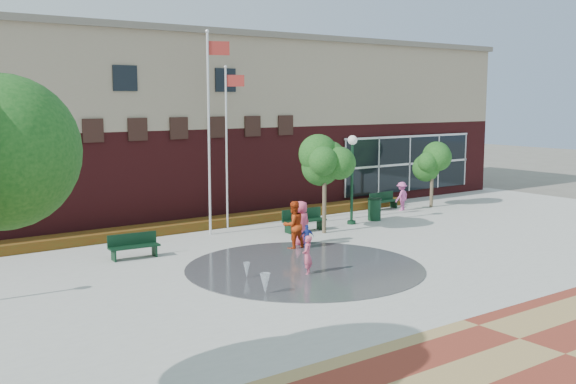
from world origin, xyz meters
TOP-DOWN VIEW (x-y plane):
  - ground at (0.00, 0.00)m, footprint 120.00×120.00m
  - plaza_concrete at (0.00, 4.00)m, footprint 46.00×18.00m
  - paver_band at (0.00, -7.00)m, footprint 46.00×6.00m
  - splash_pad at (0.00, 3.00)m, footprint 8.40×8.40m
  - library_building at (0.00, 17.48)m, footprint 44.40×10.40m
  - flower_bed at (0.00, 11.60)m, footprint 26.00×1.20m
  - flagpole_left at (0.28, 10.10)m, footprint 0.99×0.39m
  - flagpole_right at (1.68, 10.98)m, footprint 0.85×0.43m
  - lamp_right at (6.89, 8.34)m, footprint 0.45×0.45m
  - bench_left at (-4.28, 7.85)m, footprint 1.92×0.67m
  - bench_mid at (3.97, 8.22)m, footprint 2.09×0.72m
  - bench_right at (11.17, 10.57)m, footprint 1.87×0.64m
  - trash_can at (8.45, 8.43)m, footprint 0.68×0.68m
  - tree_mid at (4.48, 7.43)m, footprint 2.53×2.53m
  - tree_small_right at (13.83, 9.61)m, footprint 2.01×2.01m
  - water_jet_a at (-2.96, 1.12)m, footprint 0.33×0.33m
  - water_jet_b at (-2.40, 3.02)m, footprint 0.23×0.23m
  - child_splash at (-0.47, 2.25)m, footprint 0.58×0.58m
  - adult_red at (1.53, 5.74)m, footprint 0.98×0.79m
  - adult_pink at (2.20, 6.09)m, footprint 0.96×0.69m
  - child_blue at (1.94, 5.39)m, footprint 0.62×0.44m
  - person_bench at (11.70, 9.79)m, footprint 1.10×0.77m

SIDE VIEW (x-z plane):
  - ground at x=0.00m, z-range 0.00..0.00m
  - flower_bed at x=0.00m, z-range -0.20..0.20m
  - water_jet_a at x=-2.96m, z-range -0.32..0.32m
  - water_jet_b at x=-2.40m, z-range -0.26..0.26m
  - plaza_concrete at x=0.00m, z-range 0.00..0.01m
  - paver_band at x=0.00m, z-range 0.00..0.01m
  - splash_pad at x=0.00m, z-range 0.00..0.01m
  - bench_right at x=11.17m, z-range -0.16..0.76m
  - bench_left at x=-4.28m, z-range -0.17..0.78m
  - bench_mid at x=3.97m, z-range -0.18..0.85m
  - child_blue at x=1.94m, z-range 0.00..0.98m
  - trash_can at x=8.45m, z-range 0.01..1.12m
  - child_splash at x=-0.47m, z-range 0.00..1.35m
  - person_bench at x=11.70m, z-range 0.00..1.54m
  - adult_pink at x=2.20m, z-range 0.00..1.82m
  - adult_red at x=1.53m, z-range 0.00..1.92m
  - tree_small_right at x=13.83m, z-range 0.79..4.23m
  - lamp_right at x=6.89m, z-range 0.51..4.74m
  - tree_mid at x=4.48m, z-range 0.97..5.24m
  - flagpole_right at x=1.68m, z-range 0.44..7.84m
  - library_building at x=0.00m, z-range 0.04..9.24m
  - flagpole_left at x=0.28m, z-range 0.50..9.32m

